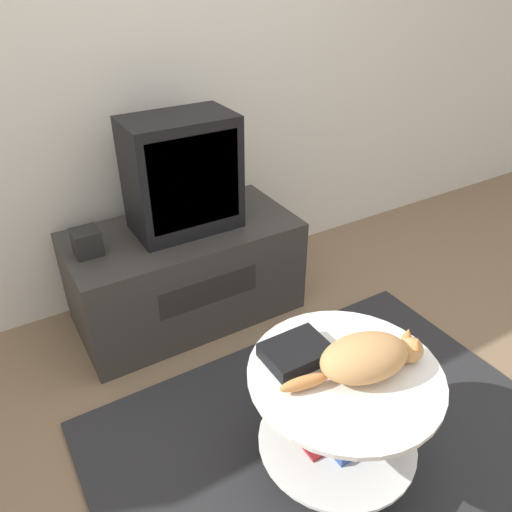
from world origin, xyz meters
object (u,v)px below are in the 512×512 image
at_px(tv, 182,175).
at_px(dvd_box, 296,352).
at_px(speaker, 87,242).
at_px(cat, 367,357).

height_order(tv, dvd_box, tv).
relative_size(tv, dvd_box, 2.52).
distance_m(tv, speaker, 0.54).
xyz_separation_m(tv, speaker, (-0.49, -0.01, -0.22)).
bearing_deg(speaker, cat, -64.49).
distance_m(tv, dvd_box, 1.09).
bearing_deg(speaker, tv, 1.09).
xyz_separation_m(tv, dvd_box, (-0.07, -1.05, -0.26)).
relative_size(dvd_box, cat, 0.43).
relative_size(tv, speaker, 4.65).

